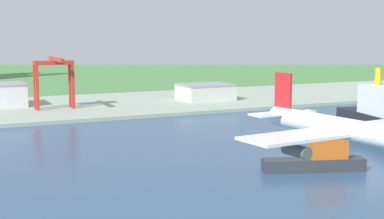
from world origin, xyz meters
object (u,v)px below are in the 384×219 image
container_barge (319,158)px  cargo_ship (384,119)px  airplane_landing (348,130)px  warehouse_annex (205,92)px  port_crane_red (54,71)px

container_barge → cargo_ship: size_ratio=0.53×
airplane_landing → cargo_ship: airplane_landing is taller
container_barge → cargo_ship: (79.30, 46.12, 4.65)m
container_barge → warehouse_annex: bearing=75.2°
container_barge → port_crane_red: size_ratio=1.05×
airplane_landing → warehouse_annex: airplane_landing is taller
airplane_landing → warehouse_annex: 365.52m
warehouse_annex → container_barge: bearing=-104.8°
cargo_ship → warehouse_annex: 179.51m
warehouse_annex → cargo_ship: bearing=-83.7°
airplane_landing → port_crane_red: size_ratio=1.02×
port_crane_red → warehouse_annex: port_crane_red is taller
cargo_ship → container_barge: bearing=-149.8°
container_barge → cargo_ship: bearing=30.2°
port_crane_red → cargo_ship: bearing=-50.6°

